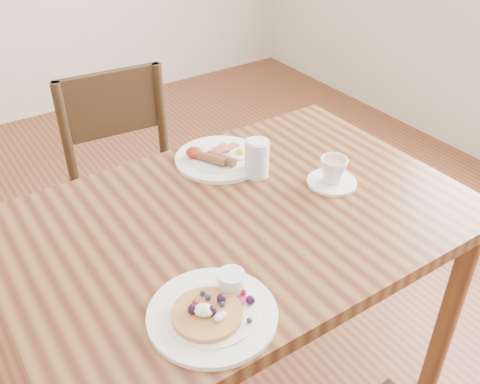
{
  "coord_description": "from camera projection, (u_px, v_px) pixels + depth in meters",
  "views": [
    {
      "loc": [
        -0.62,
        -0.92,
        1.58
      ],
      "look_at": [
        0.0,
        0.0,
        0.82
      ],
      "focal_mm": 40.0,
      "sensor_mm": 36.0,
      "label": 1
    }
  ],
  "objects": [
    {
      "name": "water_glass",
      "position": [
        257.0,
        158.0,
        1.52
      ],
      "size": [
        0.07,
        0.07,
        0.11
      ],
      "primitive_type": "cylinder",
      "color": "silver",
      "rests_on": "dining_table"
    },
    {
      "name": "teacup_saucer",
      "position": [
        333.0,
        173.0,
        1.49
      ],
      "size": [
        0.14,
        0.14,
        0.08
      ],
      "color": "white",
      "rests_on": "dining_table"
    },
    {
      "name": "chair_far",
      "position": [
        132.0,
        184.0,
        1.97
      ],
      "size": [
        0.46,
        0.46,
        0.88
      ],
      "rotation": [
        0.0,
        0.0,
        3.04
      ],
      "color": "black",
      "rests_on": "ground"
    },
    {
      "name": "pancake_plate",
      "position": [
        214.0,
        310.0,
        1.09
      ],
      "size": [
        0.27,
        0.27,
        0.06
      ],
      "color": "white",
      "rests_on": "dining_table"
    },
    {
      "name": "breakfast_plate",
      "position": [
        219.0,
        158.0,
        1.6
      ],
      "size": [
        0.27,
        0.27,
        0.04
      ],
      "color": "white",
      "rests_on": "dining_table"
    },
    {
      "name": "dining_table",
      "position": [
        240.0,
        244.0,
        1.44
      ],
      "size": [
        1.2,
        0.8,
        0.75
      ],
      "color": "brown",
      "rests_on": "ground"
    }
  ]
}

